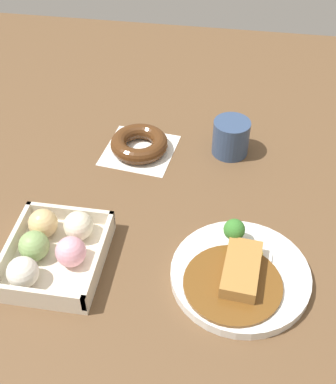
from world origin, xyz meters
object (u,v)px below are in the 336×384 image
Objects in this scene: curry_plate at (240,273)px; donut_box at (53,249)px; chocolate_ring_donut at (139,144)px; coffee_mug at (231,137)px.

curry_plate is 0.31m from donut_box.
curry_plate is 0.38m from chocolate_ring_donut.
donut_box is (0.01, -0.31, 0.01)m from curry_plate.
chocolate_ring_donut is at bearing -82.09° from coffee_mug.
coffee_mug is at bearing 97.91° from chocolate_ring_donut.
donut_box is at bearing -88.45° from curry_plate.
coffee_mug reaches higher than curry_plate.
curry_plate is at bearing 36.60° from chocolate_ring_donut.
curry_plate reaches higher than chocolate_ring_donut.
chocolate_ring_donut is at bearing -143.40° from curry_plate.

